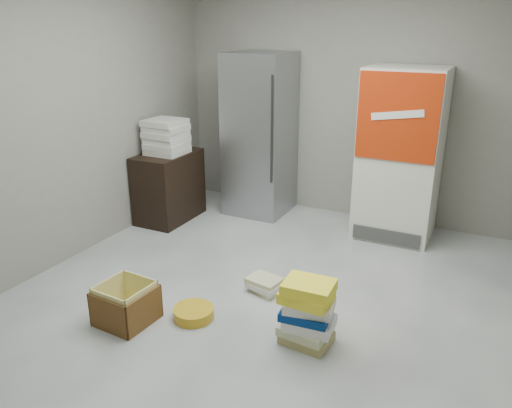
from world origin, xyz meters
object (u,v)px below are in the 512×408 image
object	(u,v)px
steel_fridge	(260,135)
coke_cooler	(400,154)
cardboard_box	(126,306)
phonebook_stack_main	(308,313)
wood_shelf	(169,186)

from	to	relation	value
steel_fridge	coke_cooler	size ratio (longest dim) A/B	1.06
cardboard_box	coke_cooler	bearing A→B (deg)	64.51
steel_fridge	phonebook_stack_main	world-z (taller)	steel_fridge
phonebook_stack_main	coke_cooler	bearing A→B (deg)	84.21
coke_cooler	phonebook_stack_main	size ratio (longest dim) A/B	3.53
coke_cooler	phonebook_stack_main	distance (m)	2.41
coke_cooler	phonebook_stack_main	bearing A→B (deg)	-93.16
phonebook_stack_main	wood_shelf	bearing A→B (deg)	143.21
wood_shelf	cardboard_box	xyz separation A→B (m)	(0.99, -1.96, -0.27)
steel_fridge	cardboard_box	size ratio (longest dim) A/B	4.52
steel_fridge	wood_shelf	world-z (taller)	steel_fridge
coke_cooler	phonebook_stack_main	world-z (taller)	coke_cooler
coke_cooler	steel_fridge	bearing A→B (deg)	179.82
wood_shelf	cardboard_box	distance (m)	2.21
phonebook_stack_main	cardboard_box	distance (m)	1.42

